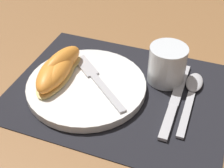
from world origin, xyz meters
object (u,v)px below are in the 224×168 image
citrus_wedge_1 (60,71)px  plate (87,86)px  citrus_wedge_0 (62,63)px  spoon (192,90)px  fork (95,78)px  juice_glass (167,66)px  knife (175,100)px  citrus_wedge_2 (51,74)px

citrus_wedge_1 → plate: bearing=2.9°
plate → citrus_wedge_0: (-0.06, 0.02, 0.03)m
spoon → fork: fork is taller
juice_glass → citrus_wedge_1: (-0.20, -0.09, -0.00)m
citrus_wedge_1 → knife: bearing=7.0°
juice_glass → fork: bearing=-153.0°
fork → citrus_wedge_2: (-0.08, -0.04, 0.01)m
knife → fork: 0.17m
knife → citrus_wedge_0: size_ratio=1.88×
citrus_wedge_2 → spoon: bearing=17.3°
plate → citrus_wedge_2: (-0.07, -0.02, 0.02)m
citrus_wedge_2 → citrus_wedge_0: bearing=83.8°
plate → spoon: bearing=17.9°
juice_glass → fork: (-0.13, -0.07, -0.02)m
spoon → citrus_wedge_1: size_ratio=1.44×
plate → citrus_wedge_2: citrus_wedge_2 is taller
knife → citrus_wedge_1: size_ratio=1.72×
juice_glass → spoon: juice_glass is taller
plate → knife: (0.18, 0.03, -0.01)m
plate → fork: bearing=58.9°
juice_glass → citrus_wedge_0: bearing=-162.5°
spoon → citrus_wedge_2: bearing=-162.7°
citrus_wedge_0 → citrus_wedge_2: citrus_wedge_0 is taller
citrus_wedge_2 → juice_glass: bearing=26.5°
spoon → fork: size_ratio=1.16×
plate → citrus_wedge_0: citrus_wedge_0 is taller
knife → citrus_wedge_1: 0.24m
spoon → citrus_wedge_2: size_ratio=1.47×
spoon → knife: bearing=-124.1°
knife → citrus_wedge_1: (-0.23, -0.03, 0.03)m
fork → citrus_wedge_0: citrus_wedge_0 is taller
citrus_wedge_0 → citrus_wedge_2: 0.04m
juice_glass → knife: juice_glass is taller
plate → fork: (0.01, 0.02, 0.01)m
plate → spoon: plate is taller
citrus_wedge_0 → citrus_wedge_1: 0.02m
citrus_wedge_0 → fork: bearing=-1.7°
citrus_wedge_1 → citrus_wedge_2: size_ratio=1.02×
citrus_wedge_0 → citrus_wedge_1: size_ratio=0.92×
knife → fork: bearing=-177.5°
plate → fork: fork is taller
knife → citrus_wedge_0: bearing=-178.8°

